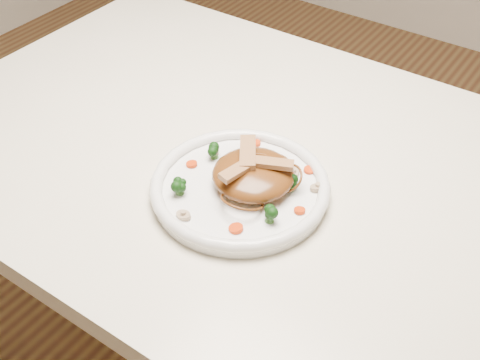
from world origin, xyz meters
The scene contains 19 objects.
table centered at (0.00, 0.00, 0.65)m, with size 1.20×0.80×0.75m.
plate centered at (0.05, -0.10, 0.76)m, with size 0.28×0.28×0.02m, color white.
noodle_mound centered at (0.06, -0.08, 0.79)m, with size 0.13×0.13×0.04m, color #613512.
chicken_a centered at (0.09, -0.07, 0.81)m, with size 0.06×0.02×0.01m, color tan.
chicken_b centered at (0.04, -0.07, 0.81)m, with size 0.07×0.02×0.01m, color tan.
chicken_c centered at (0.05, -0.11, 0.81)m, with size 0.06×0.02×0.01m, color tan.
broccoli_0 centered at (0.11, -0.06, 0.78)m, with size 0.03×0.03×0.03m, color #0B370B, non-canonical shape.
broccoli_1 centered at (-0.03, -0.06, 0.78)m, with size 0.03×0.03×0.03m, color #0B370B, non-canonical shape.
broccoli_2 centered at (-0.02, -0.16, 0.78)m, with size 0.02×0.02×0.03m, color #0B370B, non-canonical shape.
broccoli_3 centered at (0.13, -0.13, 0.78)m, with size 0.02×0.02×0.03m, color #0B370B, non-canonical shape.
carrot_0 centered at (0.12, 0.00, 0.77)m, with size 0.02×0.02×0.01m, color #EC3908.
carrot_1 centered at (-0.05, -0.10, 0.77)m, with size 0.02×0.02×0.01m, color #EC3908.
carrot_2 centered at (0.15, -0.09, 0.77)m, with size 0.02×0.02×0.01m, color #EC3908.
carrot_3 centered at (0.01, 0.01, 0.77)m, with size 0.02×0.02×0.01m, color #EC3908.
carrot_4 centered at (0.10, -0.18, 0.77)m, with size 0.02×0.02×0.01m, color #EC3908.
mushroom_0 centered at (0.02, -0.20, 0.77)m, with size 0.02×0.02×0.01m, color #C1AA90.
mushroom_1 centered at (0.15, -0.03, 0.77)m, with size 0.03×0.03×0.01m, color #C1AA90.
mushroom_2 centered at (-0.04, -0.05, 0.77)m, with size 0.02×0.02×0.01m, color #C1AA90.
mushroom_3 centered at (0.10, -0.02, 0.77)m, with size 0.03×0.03×0.01m, color #C1AA90.
Camera 1 is at (0.46, -0.68, 1.40)m, focal length 46.12 mm.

